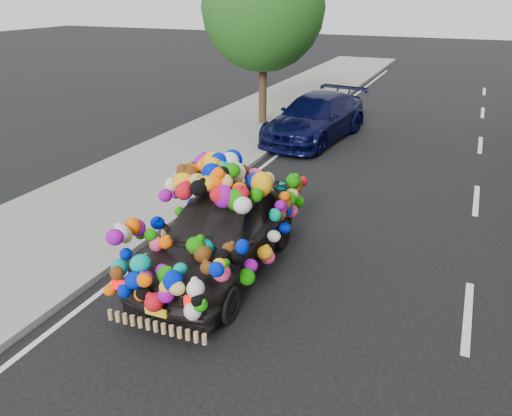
# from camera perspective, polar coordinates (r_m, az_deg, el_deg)

# --- Properties ---
(ground) EXTENTS (100.00, 100.00, 0.00)m
(ground) POSITION_cam_1_polar(r_m,az_deg,el_deg) (9.02, -0.33, -6.91)
(ground) COLOR black
(ground) RESTS_ON ground
(sidewalk) EXTENTS (4.00, 60.00, 0.12)m
(sidewalk) POSITION_cam_1_polar(r_m,az_deg,el_deg) (11.24, -20.84, -1.75)
(sidewalk) COLOR gray
(sidewalk) RESTS_ON ground
(kerb) EXTENTS (0.15, 60.00, 0.13)m
(kerb) POSITION_cam_1_polar(r_m,az_deg,el_deg) (10.06, -12.71, -3.71)
(kerb) COLOR gray
(kerb) RESTS_ON ground
(lane_markings) EXTENTS (6.00, 50.00, 0.01)m
(lane_markings) POSITION_cam_1_polar(r_m,az_deg,el_deg) (8.47, 23.04, -11.28)
(lane_markings) COLOR silver
(lane_markings) RESTS_ON ground
(tree_near_sidewalk) EXTENTS (4.20, 4.20, 6.13)m
(tree_near_sidewalk) POSITION_cam_1_polar(r_m,az_deg,el_deg) (18.00, 0.83, 21.89)
(tree_near_sidewalk) COLOR #332114
(tree_near_sidewalk) RESTS_ON ground
(plush_art_car) EXTENTS (2.22, 4.49, 2.09)m
(plush_art_car) POSITION_cam_1_polar(r_m,az_deg,el_deg) (8.55, -4.15, -0.75)
(plush_art_car) COLOR black
(plush_art_car) RESTS_ON ground
(navy_sedan) EXTENTS (2.71, 5.24, 1.45)m
(navy_sedan) POSITION_cam_1_polar(r_m,az_deg,el_deg) (16.79, 6.83, 10.22)
(navy_sedan) COLOR black
(navy_sedan) RESTS_ON ground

